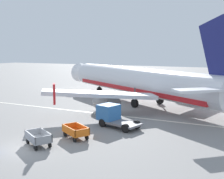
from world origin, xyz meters
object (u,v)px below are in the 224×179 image
(airplane, at_px, (141,82))
(baggage_cart_second_in_row, at_px, (38,138))
(service_truck_beside_carts, at_px, (112,115))
(baggage_cart_third_in_row, at_px, (76,131))

(airplane, distance_m, baggage_cart_second_in_row, 20.06)
(service_truck_beside_carts, bearing_deg, baggage_cart_third_in_row, -103.11)
(baggage_cart_second_in_row, bearing_deg, baggage_cart_third_in_row, 60.35)
(airplane, xyz_separation_m, service_truck_beside_carts, (1.45, -12.17, -1.95))
(baggage_cart_second_in_row, bearing_deg, airplane, 86.26)
(baggage_cart_third_in_row, bearing_deg, airplane, 91.10)
(baggage_cart_third_in_row, xyz_separation_m, service_truck_beside_carts, (1.13, 4.85, 0.50))
(airplane, height_order, service_truck_beside_carts, airplane)
(airplane, bearing_deg, service_truck_beside_carts, -83.18)
(baggage_cart_second_in_row, relative_size, service_truck_beside_carts, 0.73)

